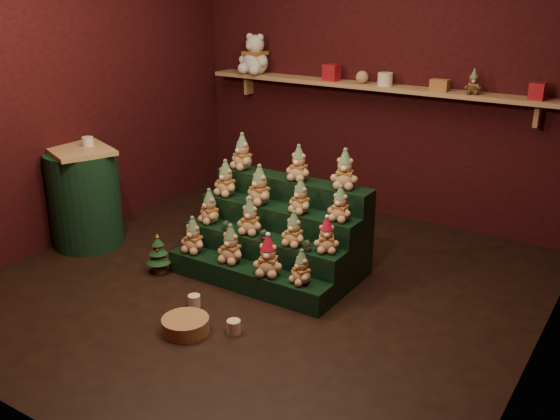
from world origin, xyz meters
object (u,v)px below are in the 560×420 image
Objects in this scene: snow_globe_b at (264,235)px; snow_globe_c at (307,246)px; side_table at (85,197)px; snow_globe_a at (226,226)px; mug_left at (194,301)px; riser_tier_front at (247,278)px; wicker_basket at (186,325)px; brown_bear at (473,82)px; mini_christmas_tree at (158,254)px; mug_right at (234,327)px; white_bear at (255,49)px.

snow_globe_c is (0.39, 0.00, 0.00)m from snow_globe_b.
snow_globe_b is at bearing 29.08° from side_table.
mug_left is (0.16, -0.60, -0.36)m from snow_globe_a.
snow_globe_c is (0.44, 0.16, 0.32)m from riser_tier_front.
wicker_basket is at bearing -59.28° from mug_left.
side_table is 1.91m from wicker_basket.
side_table is 3.54m from brown_bear.
snow_globe_b is 1.79m from side_table.
riser_tier_front is 0.79m from mini_christmas_tree.
brown_bear reaches higher than mug_right.
mini_christmas_tree reaches higher than wicker_basket.
side_table is at bearing 158.62° from wicker_basket.
snow_globe_b is 0.10× the size of side_table.
brown_bear is at bearing 61.67° from snow_globe_b.
side_table is at bearing -171.08° from snow_globe_a.
snow_globe_a is at bearing 130.22° from mug_right.
brown_bear is at bearing 53.36° from snow_globe_a.
mini_christmas_tree is at bearing 143.58° from wicker_basket.
snow_globe_c is at bearing -0.00° from snow_globe_a.
white_bear reaches higher than snow_globe_b.
mug_right is (2.03, -0.52, -0.39)m from side_table.
mug_right is at bearing -21.34° from mini_christmas_tree.
riser_tier_front is at bearing -26.94° from snow_globe_a.
side_table is 2.36m from white_bear.
mug_right reaches higher than mug_left.
wicker_basket is (0.03, -0.74, -0.04)m from riser_tier_front.
snow_globe_a reaches higher than riser_tier_front.
brown_bear is at bearing 58.33° from side_table.
mini_christmas_tree is (0.95, -0.10, -0.27)m from side_table.
mini_christmas_tree reaches higher than riser_tier_front.
mug_right is 0.18× the size of white_bear.
wicker_basket is at bearing -88.04° from riser_tier_front.
riser_tier_front is at bearing 118.22° from mug_right.
side_table reaches higher than mug_right.
mini_christmas_tree is (-0.77, -0.16, 0.08)m from riser_tier_front.
brown_bear is (1.02, 1.96, 1.33)m from riser_tier_front.
white_bear is (-1.28, 1.96, 1.49)m from riser_tier_front.
riser_tier_front is 0.36m from snow_globe_b.
mini_christmas_tree is 2.59m from white_bear.
side_table reaches higher than mini_christmas_tree.
mini_christmas_tree is at bearing 16.06° from side_table.
riser_tier_front is at bearing -159.99° from snow_globe_c.
mug_left is at bearing 8.21° from side_table.
wicker_basket is 3.19m from brown_bear.
snow_globe_c is at bearing 45.63° from mug_left.
riser_tier_front is at bearing 24.00° from side_table.
riser_tier_front is 2.70× the size of white_bear.
snow_globe_b is 0.39m from snow_globe_c.
mug_left is (0.61, -0.29, -0.12)m from mini_christmas_tree.
white_bear reaches higher than wicker_basket.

